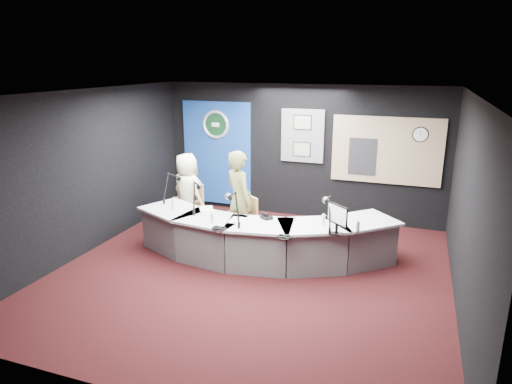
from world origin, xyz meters
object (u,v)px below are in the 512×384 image
(armchair_left, at_px, (188,208))
(person_woman, at_px, (239,201))
(broadcast_desk, at_px, (259,238))
(person_man, at_px, (187,192))
(armchair_right, at_px, (239,221))

(armchair_left, distance_m, person_woman, 1.48)
(armchair_left, height_order, person_woman, person_woman)
(broadcast_desk, height_order, armchair_left, armchair_left)
(person_man, bearing_deg, person_woman, -178.71)
(broadcast_desk, relative_size, person_man, 2.90)
(person_man, bearing_deg, armchair_right, -178.71)
(broadcast_desk, relative_size, armchair_left, 4.91)
(armchair_left, bearing_deg, broadcast_desk, 13.73)
(armchair_right, bearing_deg, armchair_left, -163.88)
(armchair_left, bearing_deg, armchair_right, 16.38)
(person_woman, bearing_deg, armchair_right, -0.00)
(armchair_left, xyz_separation_m, person_man, (0.00, 0.00, 0.32))
(person_man, distance_m, person_woman, 1.42)
(armchair_left, distance_m, armchair_right, 1.41)
(broadcast_desk, bearing_deg, armchair_right, 148.19)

